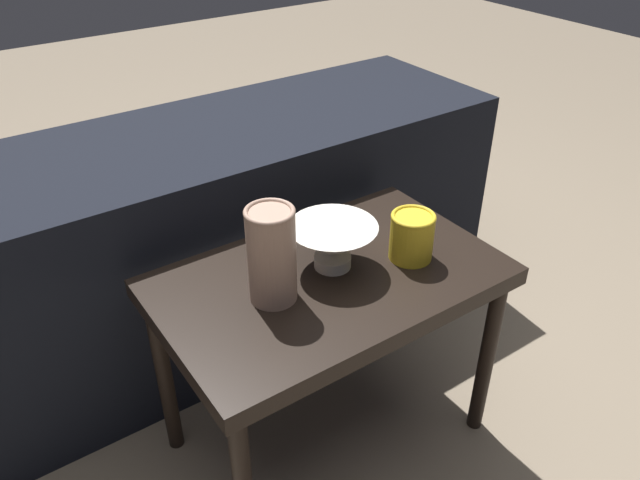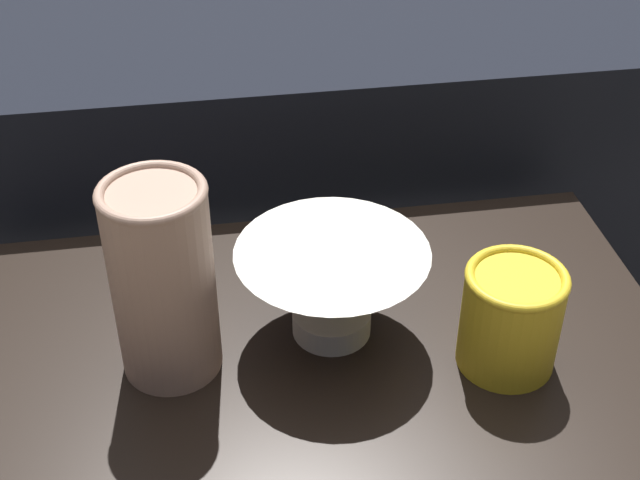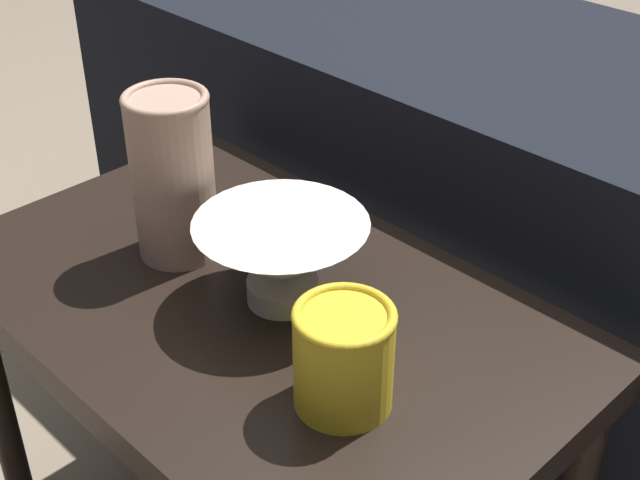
# 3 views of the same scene
# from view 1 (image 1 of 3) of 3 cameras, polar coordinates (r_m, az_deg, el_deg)

# --- Properties ---
(ground_plane) EXTENTS (8.00, 8.00, 0.00)m
(ground_plane) POSITION_cam_1_polar(r_m,az_deg,el_deg) (1.62, 0.71, -17.21)
(ground_plane) COLOR #7F705B
(table) EXTENTS (0.71, 0.44, 0.49)m
(table) POSITION_cam_1_polar(r_m,az_deg,el_deg) (1.32, 0.84, -5.17)
(table) COLOR black
(table) RESTS_ON ground_plane
(couch_backdrop) EXTENTS (1.58, 0.50, 0.62)m
(couch_backdrop) POSITION_cam_1_polar(r_m,az_deg,el_deg) (1.76, -9.06, 0.47)
(couch_backdrop) COLOR black
(couch_backdrop) RESTS_ON ground_plane
(bowl) EXTENTS (0.19, 0.19, 0.10)m
(bowl) POSITION_cam_1_polar(r_m,az_deg,el_deg) (1.28, 1.18, -0.22)
(bowl) COLOR silver
(bowl) RESTS_ON table
(vase_textured_left) EXTENTS (0.09, 0.09, 0.20)m
(vase_textured_left) POSITION_cam_1_polar(r_m,az_deg,el_deg) (1.17, -4.55, -1.22)
(vase_textured_left) COLOR tan
(vase_textured_left) RESTS_ON table
(vase_colorful_right) EXTENTS (0.09, 0.09, 0.11)m
(vase_colorful_right) POSITION_cam_1_polar(r_m,az_deg,el_deg) (1.32, 8.39, 0.42)
(vase_colorful_right) COLOR gold
(vase_colorful_right) RESTS_ON table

